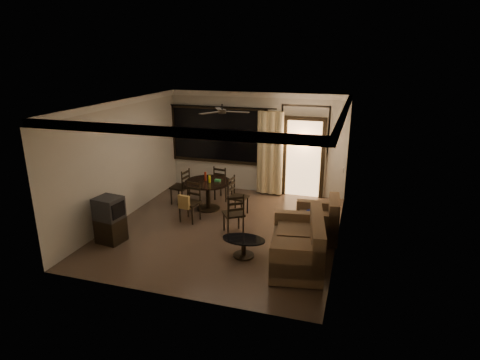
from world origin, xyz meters
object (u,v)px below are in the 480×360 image
(dining_chair_north, at_px, (223,189))
(armchair, at_px, (319,222))
(dining_chair_south, at_px, (190,209))
(tv_cabinet, at_px, (110,220))
(dining_table, at_px, (208,187))
(sofa, at_px, (300,246))
(coffee_table, at_px, (244,244))
(dining_chair_east, at_px, (238,204))
(dining_chair_west, at_px, (181,193))
(side_chair, at_px, (234,221))

(dining_chair_north, relative_size, armchair, 0.97)
(dining_chair_south, relative_size, tv_cabinet, 0.97)
(dining_table, xyz_separation_m, sofa, (2.67, -2.10, -0.21))
(armchair, distance_m, coffee_table, 1.80)
(dining_chair_east, xyz_separation_m, armchair, (2.05, -0.76, 0.09))
(dining_chair_south, height_order, coffee_table, dining_chair_south)
(dining_chair_west, xyz_separation_m, dining_chair_east, (1.65, -0.26, 0.00))
(dining_table, height_order, coffee_table, dining_table)
(sofa, bearing_deg, armchair, 71.08)
(dining_chair_east, xyz_separation_m, coffee_table, (0.74, -1.99, -0.03))
(dining_chair_north, distance_m, armchair, 3.22)
(dining_chair_east, height_order, coffee_table, dining_chair_east)
(dining_chair_north, bearing_deg, dining_chair_east, 136.76)
(dining_chair_south, distance_m, armchair, 3.01)
(dining_chair_north, relative_size, tv_cabinet, 0.97)
(dining_chair_west, bearing_deg, coffee_table, 55.84)
(dining_chair_north, distance_m, coffee_table, 3.24)
(side_chair, bearing_deg, dining_chair_south, -49.59)
(dining_chair_west, relative_size, dining_chair_south, 1.00)
(dining_chair_west, height_order, coffee_table, dining_chair_west)
(dining_chair_south, distance_m, dining_chair_north, 1.64)
(dining_chair_east, relative_size, sofa, 0.51)
(tv_cabinet, bearing_deg, dining_chair_south, 59.97)
(dining_table, distance_m, side_chair, 1.61)
(side_chair, bearing_deg, sofa, 116.02)
(armchair, height_order, side_chair, side_chair)
(dining_table, distance_m, sofa, 3.40)
(dining_chair_west, bearing_deg, side_chair, 64.34)
(dining_table, bearing_deg, coffee_table, -53.54)
(sofa, height_order, coffee_table, sofa)
(dining_chair_west, distance_m, sofa, 4.14)
(side_chair, bearing_deg, dining_chair_north, -98.60)
(dining_chair_east, distance_m, dining_chair_south, 1.20)
(dining_chair_east, bearing_deg, coffee_table, -150.45)
(dining_chair_south, relative_size, dining_chair_north, 1.00)
(dining_table, bearing_deg, dining_chair_north, 81.05)
(dining_chair_west, xyz_separation_m, coffee_table, (2.39, -2.25, -0.03))
(sofa, distance_m, side_chair, 1.85)
(coffee_table, bearing_deg, side_chair, 118.33)
(dining_chair_east, xyz_separation_m, dining_chair_north, (-0.70, 0.91, 0.00))
(dining_chair_west, relative_size, sofa, 0.51)
(tv_cabinet, height_order, side_chair, tv_cabinet)
(dining_chair_east, xyz_separation_m, tv_cabinet, (-2.10, -2.19, 0.21))
(dining_chair_west, distance_m, dining_chair_south, 1.20)
(dining_table, height_order, side_chair, side_chair)
(dining_chair_north, xyz_separation_m, sofa, (2.54, -2.87, 0.09))
(dining_table, xyz_separation_m, dining_chair_west, (-0.83, 0.13, -0.30))
(dining_table, height_order, tv_cabinet, tv_cabinet)
(dining_chair_north, height_order, side_chair, side_chair)
(dining_chair_south, bearing_deg, dining_chair_east, 45.70)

